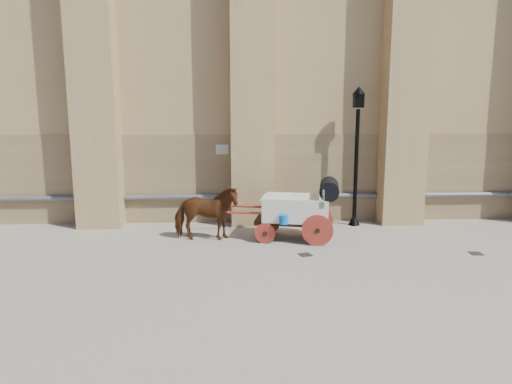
{
  "coord_description": "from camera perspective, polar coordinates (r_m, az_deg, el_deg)",
  "views": [
    {
      "loc": [
        -1.63,
        -11.34,
        3.73
      ],
      "look_at": [
        -0.97,
        1.76,
        1.43
      ],
      "focal_mm": 32.0,
      "sensor_mm": 36.0,
      "label": 1
    }
  ],
  "objects": [
    {
      "name": "ground",
      "position": [
        12.05,
        5.1,
        -8.13
      ],
      "size": [
        90.0,
        90.0,
        0.0
      ],
      "primitive_type": "plane",
      "color": "gray",
      "rests_on": "ground"
    },
    {
      "name": "carriage",
      "position": [
        13.49,
        5.65,
        -1.86
      ],
      "size": [
        4.3,
        1.94,
        1.82
      ],
      "rotation": [
        0.0,
        0.0,
        -0.21
      ],
      "color": "black",
      "rests_on": "ground"
    },
    {
      "name": "horse",
      "position": [
        13.44,
        -6.29,
        -2.68
      ],
      "size": [
        1.94,
        0.94,
        1.61
      ],
      "primitive_type": "imported",
      "rotation": [
        0.0,
        0.0,
        1.53
      ],
      "color": "#592B14",
      "rests_on": "ground"
    },
    {
      "name": "drain_grate_near",
      "position": [
        12.25,
        6.18,
        -7.8
      ],
      "size": [
        0.39,
        0.39,
        0.01
      ],
      "primitive_type": "cube",
      "rotation": [
        0.0,
        0.0,
        0.26
      ],
      "color": "black",
      "rests_on": "ground"
    },
    {
      "name": "drain_grate_far",
      "position": [
        13.63,
        25.8,
        -6.93
      ],
      "size": [
        0.34,
        0.34,
        0.01
      ],
      "primitive_type": "cube",
      "rotation": [
        0.0,
        0.0,
        -0.07
      ],
      "color": "black",
      "rests_on": "ground"
    },
    {
      "name": "street_lamp",
      "position": [
        15.28,
        12.46,
        4.83
      ],
      "size": [
        0.43,
        0.43,
        4.54
      ],
      "color": "black",
      "rests_on": "ground"
    }
  ]
}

